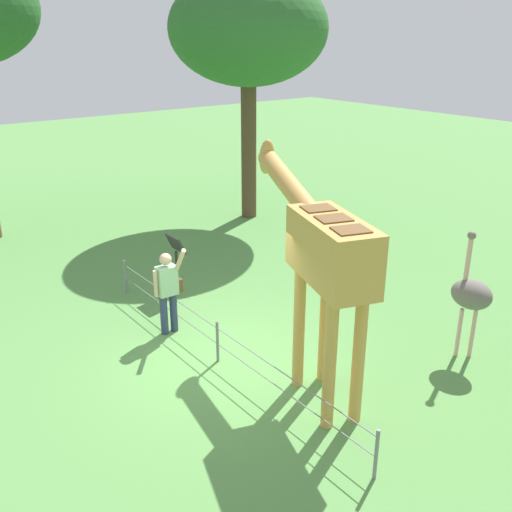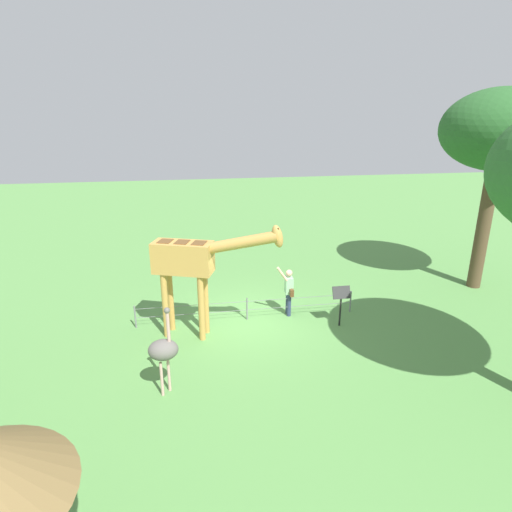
% 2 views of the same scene
% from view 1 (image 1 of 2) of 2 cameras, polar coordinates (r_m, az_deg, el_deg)
% --- Properties ---
extents(ground_plane, '(60.00, 60.00, 0.00)m').
position_cam_1_polar(ground_plane, '(10.03, -3.44, -10.25)').
color(ground_plane, '#568E47').
extents(giraffe, '(3.72, 1.70, 3.57)m').
position_cam_1_polar(giraffe, '(8.23, 6.61, 0.39)').
color(giraffe, '#C69347').
rests_on(giraffe, ground_plane).
extents(visitor, '(0.58, 0.58, 1.76)m').
position_cam_1_polar(visitor, '(10.57, -8.75, -3.17)').
color(visitor, navy).
rests_on(visitor, ground_plane).
extents(ostrich, '(0.70, 0.56, 2.25)m').
position_cam_1_polar(ostrich, '(10.22, 20.62, -3.60)').
color(ostrich, '#CC9E93').
rests_on(ostrich, ground_plane).
extents(tree_east, '(4.37, 4.37, 6.85)m').
position_cam_1_polar(tree_east, '(16.73, -0.78, 21.53)').
color(tree_east, brown).
rests_on(tree_east, ground_plane).
extents(info_sign, '(0.56, 0.21, 1.32)m').
position_cam_1_polar(info_sign, '(12.15, -7.97, 0.45)').
color(info_sign, black).
rests_on(info_sign, ground_plane).
extents(wire_fence, '(7.05, 0.05, 0.75)m').
position_cam_1_polar(wire_fence, '(9.79, -3.86, -8.37)').
color(wire_fence, slate).
rests_on(wire_fence, ground_plane).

